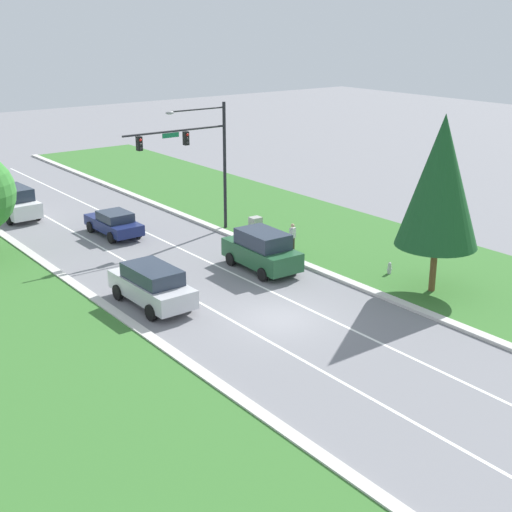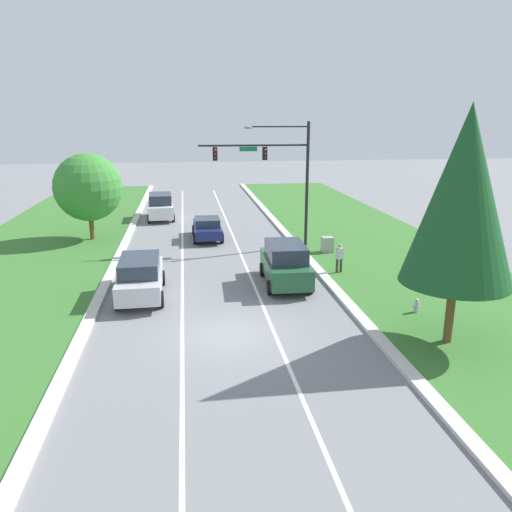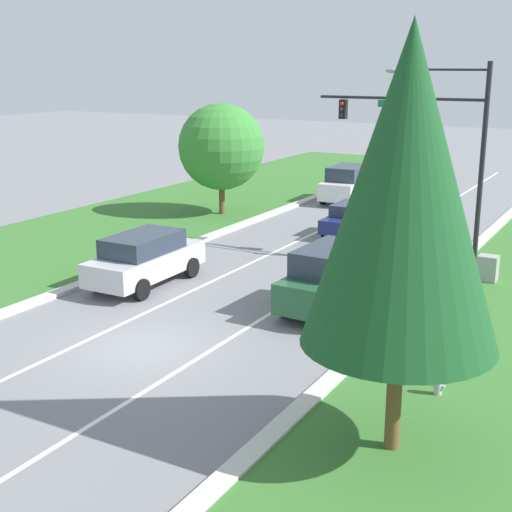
% 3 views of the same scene
% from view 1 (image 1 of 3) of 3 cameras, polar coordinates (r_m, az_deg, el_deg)
% --- Properties ---
extents(ground_plane, '(160.00, 160.00, 0.00)m').
position_cam_1_polar(ground_plane, '(32.10, 1.87, -5.06)').
color(ground_plane, slate).
extents(curb_strip_right, '(0.50, 90.00, 0.15)m').
position_cam_1_polar(curb_strip_right, '(35.64, 8.97, -2.69)').
color(curb_strip_right, beige).
rests_on(curb_strip_right, ground_plane).
extents(curb_strip_left, '(0.50, 90.00, 0.15)m').
position_cam_1_polar(curb_strip_left, '(29.17, -6.88, -7.58)').
color(curb_strip_left, beige).
rests_on(curb_strip_left, ground_plane).
extents(grass_verge_right, '(10.00, 90.00, 0.08)m').
position_cam_1_polar(grass_verge_right, '(39.40, 14.31, -1.01)').
color(grass_verge_right, '#38702D').
rests_on(grass_verge_right, ground_plane).
extents(grass_verge_left, '(10.00, 90.00, 0.08)m').
position_cam_1_polar(grass_verge_left, '(27.27, -16.56, -10.34)').
color(grass_verge_left, '#38702D').
rests_on(grass_verge_left, ground_plane).
extents(lane_stripe_inner_left, '(0.14, 81.00, 0.01)m').
position_cam_1_polar(lane_stripe_inner_left, '(31.09, -0.72, -5.86)').
color(lane_stripe_inner_left, white).
rests_on(lane_stripe_inner_left, ground_plane).
extents(lane_stripe_inner_right, '(0.14, 81.00, 0.01)m').
position_cam_1_polar(lane_stripe_inner_right, '(33.17, 4.30, -4.29)').
color(lane_stripe_inner_right, white).
rests_on(lane_stripe_inner_right, ground_plane).
extents(traffic_signal_mast, '(6.99, 0.41, 7.99)m').
position_cam_1_polar(traffic_signal_mast, '(43.38, -4.67, 8.47)').
color(traffic_signal_mast, black).
rests_on(traffic_signal_mast, ground_plane).
extents(silver_suv, '(2.23, 5.07, 1.93)m').
position_cam_1_polar(silver_suv, '(33.57, -8.33, -2.30)').
color(silver_suv, silver).
rests_on(silver_suv, ground_plane).
extents(navy_sedan, '(2.07, 4.62, 1.53)m').
position_cam_1_polar(navy_sedan, '(44.84, -11.29, 2.61)').
color(navy_sedan, navy).
rests_on(navy_sedan, ground_plane).
extents(forest_suv, '(2.32, 4.88, 2.15)m').
position_cam_1_polar(forest_suv, '(37.87, 0.47, 0.48)').
color(forest_suv, '#235633').
rests_on(forest_suv, ground_plane).
extents(white_suv, '(2.38, 4.99, 2.13)m').
position_cam_1_polar(white_suv, '(50.50, -18.82, 4.09)').
color(white_suv, white).
rests_on(white_suv, ground_plane).
extents(utility_cabinet, '(0.70, 0.60, 1.04)m').
position_cam_1_polar(utility_cabinet, '(44.50, -0.04, 2.49)').
color(utility_cabinet, '#9E9E99').
rests_on(utility_cabinet, ground_plane).
extents(pedestrian, '(0.43, 0.33, 1.69)m').
position_cam_1_polar(pedestrian, '(40.85, 2.94, 1.59)').
color(pedestrian, '#42382D').
rests_on(pedestrian, ground_plane).
extents(fire_hydrant, '(0.34, 0.20, 0.70)m').
position_cam_1_polar(fire_hydrant, '(37.97, 10.63, -1.00)').
color(fire_hydrant, '#B7B7BC').
rests_on(fire_hydrant, ground_plane).
extents(conifer_near_right_tree, '(3.94, 3.94, 8.73)m').
position_cam_1_polar(conifer_near_right_tree, '(34.61, 14.55, 5.80)').
color(conifer_near_right_tree, brown).
rests_on(conifer_near_right_tree, ground_plane).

